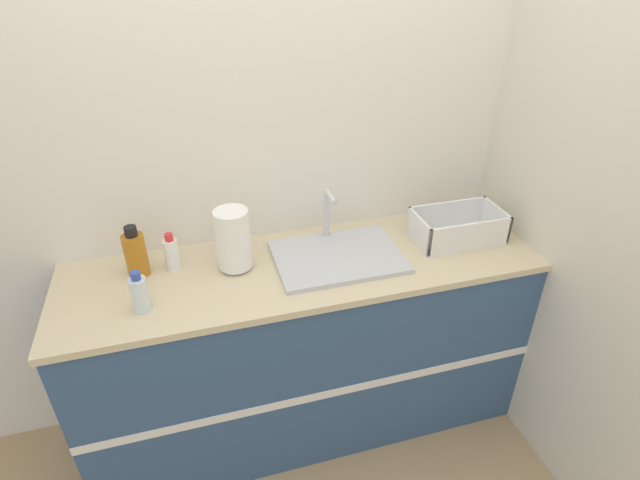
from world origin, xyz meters
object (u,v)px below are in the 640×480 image
object	(u,v)px
bottle_clear	(140,293)
bottle_amber	(136,254)
dish_rack	(457,230)
sink	(337,255)
bottle_white_spray	(172,254)
paper_towel_roll	(233,240)

from	to	relation	value
bottle_clear	bottle_amber	distance (m)	0.24
dish_rack	bottle_clear	distance (m)	1.33
sink	bottle_white_spray	distance (m)	0.67
dish_rack	bottle_white_spray	xyz separation A→B (m)	(-1.21, 0.11, 0.02)
sink	paper_towel_roll	world-z (taller)	paper_towel_roll
dish_rack	bottle_white_spray	world-z (taller)	bottle_white_spray
sink	bottle_clear	xyz separation A→B (m)	(-0.78, -0.13, 0.06)
dish_rack	paper_towel_roll	bearing A→B (deg)	177.08
bottle_white_spray	bottle_clear	bearing A→B (deg)	-116.19
dish_rack	bottle_amber	size ratio (longest dim) A/B	1.80
bottle_amber	bottle_white_spray	size ratio (longest dim) A/B	1.33
bottle_white_spray	bottle_amber	bearing A→B (deg)	-179.47
bottle_clear	bottle_amber	world-z (taller)	bottle_amber
dish_rack	bottle_amber	bearing A→B (deg)	175.28
paper_towel_roll	dish_rack	xyz separation A→B (m)	(0.97, -0.05, -0.08)
paper_towel_roll	bottle_clear	bearing A→B (deg)	-153.86
sink	bottle_clear	size ratio (longest dim) A/B	3.21
paper_towel_roll	bottle_amber	bearing A→B (deg)	170.69
paper_towel_roll	bottle_amber	distance (m)	0.38
bottle_white_spray	paper_towel_roll	bearing A→B (deg)	-14.53
bottle_clear	bottle_white_spray	world-z (taller)	bottle_clear
paper_towel_roll	bottle_white_spray	bearing A→B (deg)	165.47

